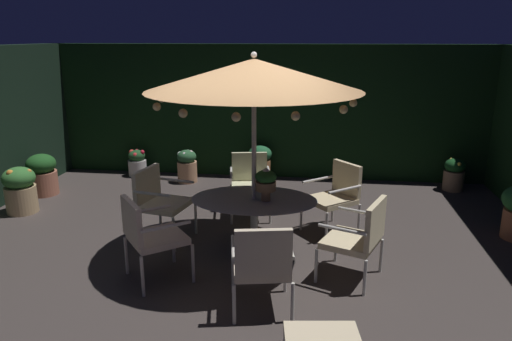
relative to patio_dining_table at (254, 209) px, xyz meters
The scene contains 17 objects.
ground_plane 0.67m from the patio_dining_table, 134.86° to the right, with size 8.64×7.78×0.02m, color #403835.
hedge_backdrop_rear 3.59m from the patio_dining_table, 93.51° to the left, with size 8.64×0.30×2.49m, color black.
patio_dining_table is the anchor object (origin of this frame).
patio_umbrella 1.62m from the patio_dining_table, 169.05° to the left, with size 2.51×2.51×2.47m.
centerpiece_planter 0.42m from the patio_dining_table, 22.41° to the right, with size 0.26×0.26×0.40m.
patio_chair_north 1.34m from the patio_dining_table, 100.53° to the left, with size 0.69×0.69×0.93m.
patio_chair_northeast 1.34m from the patio_dining_table, 168.09° to the left, with size 0.71×0.75×0.96m.
patio_chair_east 1.34m from the patio_dining_table, 141.20° to the right, with size 0.84×0.84×0.96m.
patio_chair_southeast 1.34m from the patio_dining_table, 78.89° to the right, with size 0.69×0.69×0.95m.
patio_chair_south 1.34m from the patio_dining_table, 22.52° to the right, with size 0.77×0.80×0.94m.
patio_chair_southwest 1.34m from the patio_dining_table, 40.15° to the left, with size 0.83×0.82×0.96m.
potted_plant_back_center 4.13m from the patio_dining_table, 131.34° to the left, with size 0.35×0.35×0.52m.
potted_plant_left_far 3.28m from the patio_dining_table, 120.25° to the left, with size 0.36×0.36×0.61m.
potted_plant_back_right 4.30m from the patio_dining_table, 155.27° to the left, with size 0.49×0.49×0.71m.
potted_plant_left_near 3.87m from the patio_dining_table, 165.88° to the left, with size 0.48×0.48×0.72m.
potted_plant_right_far 4.33m from the patio_dining_table, 43.31° to the left, with size 0.35×0.36×0.57m.
potted_plant_back_left 3.21m from the patio_dining_table, 95.77° to the left, with size 0.44×0.44×0.65m.
Camera 1 is at (0.96, -5.20, 2.64)m, focal length 33.30 mm.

